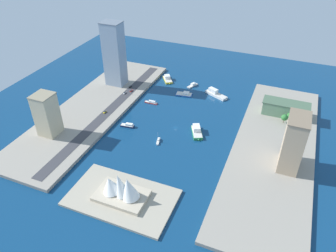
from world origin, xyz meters
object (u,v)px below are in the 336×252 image
Objects in this scene: yacht_sleek_gray at (193,85)px; taxi_yellow_cab at (105,112)px; van_white at (125,93)px; suv_black at (130,86)px; tower_tall_glass at (114,54)px; ferry_white_commuter at (215,94)px; tugboat_red at (151,102)px; catamaran_blue at (185,94)px; office_block_beige at (47,115)px; terminal_long_green at (285,109)px; opera_landmark at (121,189)px; traffic_light_waterfront at (132,91)px; sailboat_small_white at (158,141)px; ferry_yellow_fast at (168,79)px; ferry_green_doubledeck at (197,131)px; apartment_midrise_tan at (293,143)px; pickup_red at (131,91)px; patrol_launch_navy at (128,125)px.

taxi_yellow_cab is at bearing 56.36° from yacht_sleek_gray.
van_white is 1.02× the size of suv_black.
ferry_white_commuter is at bearing -169.54° from tower_tall_glass.
suv_black is at bearing -28.65° from tugboat_red.
tower_tall_glass is 15.12× the size of suv_black.
tugboat_red is at bearing 48.66° from catamaran_blue.
office_block_beige reaches higher than terminal_long_green.
terminal_long_green reaches higher than tugboat_red.
traffic_light_waterfront is at bearing -65.41° from opera_landmark.
suv_black is at bearing -48.59° from sailboat_small_white.
taxi_yellow_cab is 0.12× the size of opera_landmark.
terminal_long_green is (-140.09, -26.83, 9.13)m from tugboat_red.
ferry_yellow_fast is 4.26× the size of van_white.
ferry_green_doubledeck is 39.61m from sailboat_small_white.
yacht_sleek_gray is 0.56× the size of ferry_white_commuter.
ferry_green_doubledeck is at bearing 151.50° from suv_black.
ferry_white_commuter is 96.71m from traffic_light_waterfront.
ferry_green_doubledeck is 0.49× the size of apartment_midrise_tan.
apartment_midrise_tan reaches higher than yacht_sleek_gray.
tower_tall_glass is at bearing -71.32° from taxi_yellow_cab.
tower_tall_glass is at bearing -42.62° from sailboat_small_white.
ferry_green_doubledeck is at bearing 154.26° from pickup_red.
ferry_green_doubledeck is at bearing -156.31° from office_block_beige.
traffic_light_waterfront is (23.53, -54.75, 6.01)m from patrol_launch_navy.
office_block_beige is (58.88, 150.47, 21.83)m from ferry_yellow_fast.
office_block_beige is (63.52, 91.28, 22.67)m from tugboat_red.
ferry_white_commuter is at bearing -103.69° from sailboat_small_white.
tugboat_red is 3.38× the size of taxi_yellow_cab.
suv_black is at bearing -64.48° from opera_landmark.
traffic_light_waterfront is at bearing 26.95° from catamaran_blue.
yacht_sleek_gray is at bearing -151.37° from suv_black.
traffic_light_waterfront is 0.17× the size of opera_landmark.
van_white is at bearing -42.57° from sailboat_small_white.
suv_black is at bearing -85.60° from van_white.
tower_tall_glass reaches higher than terminal_long_green.
office_block_beige reaches higher than ferry_white_commuter.
patrol_launch_navy is 59.90m from traffic_light_waterfront.
ferry_yellow_fast is at bearing -53.64° from ferry_green_doubledeck.
tugboat_red is 0.37× the size of office_block_beige.
ferry_yellow_fast is at bearing -106.81° from taxi_yellow_cab.
suv_black is at bearing -57.58° from pickup_red.
ferry_yellow_fast is 0.46× the size of terminal_long_green.
pickup_red is at bearing -64.92° from opera_landmark.
pickup_red is at bearing -19.70° from tugboat_red.
ferry_yellow_fast is (34.34, -3.04, 0.82)m from yacht_sleek_gray.
tugboat_red is (-4.64, 59.18, -0.84)m from ferry_yellow_fast.
ferry_yellow_fast is 59.27m from traffic_light_waterfront.
traffic_light_waterfront is at bearing 123.25° from suv_black.
terminal_long_green reaches higher than sailboat_small_white.
sailboat_small_white is at bearing 163.46° from taxi_yellow_cab.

